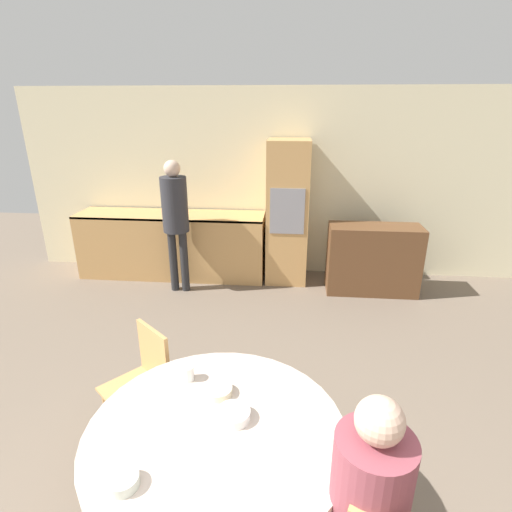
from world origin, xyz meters
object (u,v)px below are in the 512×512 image
object	(u,v)px
person_seated	(370,503)
cup	(188,373)
person_standing	(175,212)
chair_far_left	(144,378)
sideboard	(373,259)
dining_table	(217,455)
bowl_near	(218,391)
oven_unit	(287,213)
bowl_far	(234,415)
bowl_centre	(123,481)

from	to	relation	value
person_seated	cup	size ratio (longest dim) A/B	13.39
person_standing	chair_far_left	bearing A→B (deg)	-80.00
sideboard	person_seated	distance (m)	3.80
dining_table	bowl_near	world-z (taller)	bowl_near
oven_unit	bowl_far	bearing A→B (deg)	-93.43
sideboard	bowl_far	distance (m)	3.57
oven_unit	person_seated	xyz separation A→B (m)	(0.44, -4.04, -0.24)
sideboard	chair_far_left	distance (m)	3.42
bowl_far	bowl_near	bearing A→B (deg)	124.10
bowl_centre	person_seated	bearing A→B (deg)	1.25
sideboard	person_standing	bearing A→B (deg)	-175.57
cup	bowl_near	xyz separation A→B (m)	(0.21, -0.12, -0.02)
person_seated	bowl_centre	size ratio (longest dim) A/B	8.42
person_seated	cup	distance (m)	1.24
dining_table	bowl_near	xyz separation A→B (m)	(-0.04, 0.27, 0.21)
sideboard	person_standing	distance (m)	2.64
sideboard	bowl_centre	world-z (taller)	sideboard
oven_unit	cup	size ratio (longest dim) A/B	20.51
sideboard	bowl_centre	xyz separation A→B (m)	(-1.80, -3.75, 0.32)
sideboard	person_seated	xyz separation A→B (m)	(-0.70, -3.72, 0.28)
person_standing	bowl_centre	xyz separation A→B (m)	(0.75, -3.55, -0.31)
person_standing	bowl_far	distance (m)	3.33
oven_unit	dining_table	world-z (taller)	oven_unit
sideboard	chair_far_left	world-z (taller)	sideboard
sideboard	bowl_far	world-z (taller)	sideboard
person_seated	cup	world-z (taller)	person_seated
chair_far_left	bowl_centre	bearing A→B (deg)	-32.89
cup	bowl_centre	bearing A→B (deg)	-97.89
bowl_near	sideboard	bearing A→B (deg)	64.41
oven_unit	bowl_far	size ratio (longest dim) A/B	10.47
cup	bowl_centre	xyz separation A→B (m)	(-0.11, -0.76, -0.02)
chair_far_left	bowl_near	xyz separation A→B (m)	(0.63, -0.42, 0.28)
oven_unit	sideboard	bearing A→B (deg)	-15.39
oven_unit	cup	distance (m)	3.35
oven_unit	bowl_centre	xyz separation A→B (m)	(-0.66, -4.06, -0.20)
person_seated	cup	xyz separation A→B (m)	(-1.00, 0.74, 0.06)
bowl_near	person_seated	bearing A→B (deg)	-38.26
bowl_near	bowl_far	size ratio (longest dim) A/B	0.94
person_seated	bowl_near	xyz separation A→B (m)	(-0.79, 0.62, 0.03)
person_seated	cup	bearing A→B (deg)	143.48
sideboard	bowl_near	bearing A→B (deg)	-115.59
dining_table	chair_far_left	bearing A→B (deg)	134.29
dining_table	bowl_centre	size ratio (longest dim) A/B	9.26
sideboard	bowl_centre	bearing A→B (deg)	-115.69
person_standing	bowl_near	size ratio (longest dim) A/B	9.88
oven_unit	cup	bearing A→B (deg)	-99.55
bowl_near	oven_unit	bearing A→B (deg)	84.25
dining_table	bowl_far	bearing A→B (deg)	42.33
person_seated	bowl_far	bearing A→B (deg)	146.79
chair_far_left	person_standing	size ratio (longest dim) A/B	0.50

